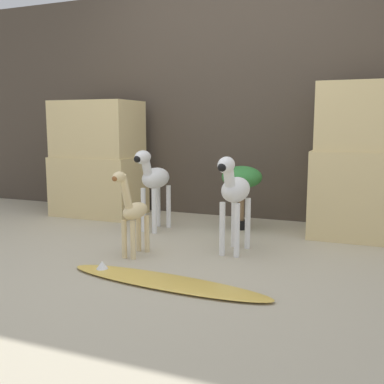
# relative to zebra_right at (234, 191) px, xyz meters

# --- Properties ---
(ground_plane) EXTENTS (14.00, 14.00, 0.00)m
(ground_plane) POSITION_rel_zebra_right_xyz_m (-0.40, -0.41, -0.44)
(ground_plane) COLOR #B2A88E
(wall_back) EXTENTS (6.40, 0.08, 2.20)m
(wall_back) POSITION_rel_zebra_right_xyz_m (-0.40, 1.26, 0.66)
(wall_back) COLOR #473D33
(wall_back) RESTS_ON ground_plane
(rock_pillar_left) EXTENTS (0.84, 0.56, 1.13)m
(rock_pillar_left) POSITION_rel_zebra_right_xyz_m (-1.65, 0.83, 0.11)
(rock_pillar_left) COLOR #DBC184
(rock_pillar_left) RESTS_ON ground_plane
(rock_pillar_right) EXTENTS (0.84, 0.56, 1.23)m
(rock_pillar_right) POSITION_rel_zebra_right_xyz_m (0.85, 0.83, 0.15)
(rock_pillar_right) COLOR #DBC184
(rock_pillar_right) RESTS_ON ground_plane
(zebra_right) EXTENTS (0.20, 0.48, 0.70)m
(zebra_right) POSITION_rel_zebra_right_xyz_m (0.00, 0.00, 0.00)
(zebra_right) COLOR white
(zebra_right) RESTS_ON ground_plane
(zebra_left) EXTENTS (0.21, 0.48, 0.70)m
(zebra_left) POSITION_rel_zebra_right_xyz_m (-0.83, 0.40, 0.00)
(zebra_left) COLOR white
(zebra_left) RESTS_ON ground_plane
(giraffe_figurine) EXTENTS (0.13, 0.40, 0.61)m
(giraffe_figurine) POSITION_rel_zebra_right_xyz_m (-0.62, -0.33, -0.13)
(giraffe_figurine) COLOR beige
(giraffe_figurine) RESTS_ON ground_plane
(potted_palm_front) EXTENTS (0.35, 0.35, 0.55)m
(potted_palm_front) POSITION_rel_zebra_right_xyz_m (-0.14, 0.73, -0.01)
(potted_palm_front) COLOR black
(potted_palm_front) RESTS_ON ground_plane
(surfboard) EXTENTS (1.30, 0.36, 0.07)m
(surfboard) POSITION_rel_zebra_right_xyz_m (-0.20, -0.74, -0.43)
(surfboard) COLOR gold
(surfboard) RESTS_ON ground_plane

